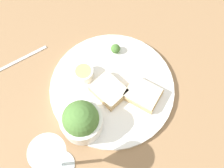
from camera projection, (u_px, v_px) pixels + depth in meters
The scene contains 9 objects.
ground_plane at pixel (112, 89), 0.77m from camera, with size 4.00×4.00×0.00m, color #93704C.
dinner_plate at pixel (112, 88), 0.76m from camera, with size 0.33×0.33×0.01m.
salad_bowl at pixel (81, 120), 0.67m from camera, with size 0.10×0.10×0.10m.
sauce_ramekin at pixel (84, 73), 0.75m from camera, with size 0.05×0.05×0.03m.
cheese_toast_near at pixel (109, 90), 0.74m from camera, with size 0.11×0.10×0.03m.
cheese_toast_far at pixel (143, 94), 0.73m from camera, with size 0.11×0.11×0.03m.
wine_glass at pixel (52, 156), 0.57m from camera, with size 0.07×0.07×0.17m.
garnish at pixel (116, 49), 0.79m from camera, with size 0.03×0.03×0.03m.
fork at pixel (21, 59), 0.80m from camera, with size 0.02×0.16×0.01m.
Camera 1 is at (0.27, -0.13, 0.71)m, focal length 45.00 mm.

